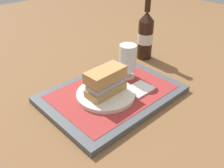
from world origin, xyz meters
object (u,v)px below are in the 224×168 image
(plate, at_px, (106,94))
(beer_glass, at_px, (128,60))
(sandwich, at_px, (106,81))
(beer_bottle, at_px, (145,35))

(plate, height_order, beer_glass, beer_glass)
(plate, distance_m, sandwich, 0.05)
(beer_bottle, bearing_deg, beer_glass, -155.69)
(sandwich, bearing_deg, beer_bottle, 19.08)
(plate, distance_m, beer_bottle, 0.38)
(beer_glass, bearing_deg, sandwich, -163.84)
(plate, height_order, sandwich, sandwich)
(sandwich, distance_m, beer_glass, 0.14)
(sandwich, bearing_deg, beer_glass, 14.07)
(beer_glass, xyz_separation_m, beer_bottle, (0.21, 0.09, 0.01))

